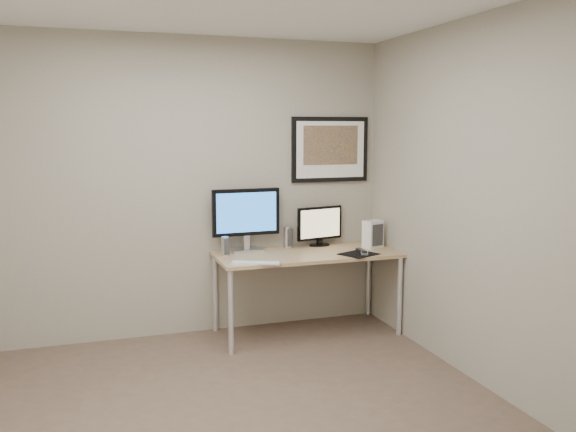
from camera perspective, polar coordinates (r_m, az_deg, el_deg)
name	(u,v)px	position (r m, az deg, el deg)	size (l,w,h in m)	color
floor	(232,415)	(4.10, -5.27, -18.07)	(3.60, 3.60, 0.00)	brown
room	(213,154)	(4.12, -7.01, 5.78)	(3.60, 3.60, 3.60)	white
desk	(307,260)	(5.38, 1.75, -4.13)	(1.60, 0.70, 0.73)	#9C7E4B
framed_art	(330,149)	(5.70, 3.96, 6.24)	(0.75, 0.04, 0.60)	black
monitor_large	(246,217)	(5.40, -3.94, -0.07)	(0.61, 0.21, 0.56)	silver
monitor_tv	(320,225)	(5.65, 2.98, -0.85)	(0.46, 0.15, 0.37)	black
speaker_left	(225,246)	(5.26, -5.90, -2.83)	(0.07, 0.07, 0.16)	silver
speaker_right	(288,237)	(5.58, -0.03, -1.99)	(0.08, 0.08, 0.19)	silver
keyboard	(256,263)	(4.94, -3.02, -4.40)	(0.40, 0.11, 0.01)	silver
mousepad	(359,254)	(5.33, 6.63, -3.56)	(0.29, 0.26, 0.00)	black
mouse	(364,252)	(5.32, 7.17, -3.40)	(0.06, 0.10, 0.03)	black
remote	(361,250)	(5.46, 6.87, -3.20)	(0.05, 0.17, 0.02)	black
fan_unit	(373,234)	(5.63, 7.94, -1.69)	(0.16, 0.12, 0.25)	silver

